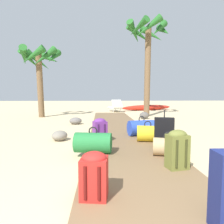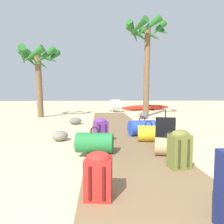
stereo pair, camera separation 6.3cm
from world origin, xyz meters
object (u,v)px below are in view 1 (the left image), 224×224
(duffel_bag_tan, at_px, (168,147))
(palm_tree_far_right, at_px, (148,41))
(duffel_bag_blue, at_px, (142,128))
(duffel_bag_yellow, at_px, (148,133))
(lounge_chair, at_px, (115,107))
(backpack_purple, at_px, (100,130))
(backpack_red, at_px, (94,174))
(backpack_olive, at_px, (177,148))
(palm_tree_far_left, at_px, (39,63))
(suitcase_black, at_px, (164,132))
(kayak, at_px, (147,107))
(duffel_bag_green, at_px, (93,143))

(duffel_bag_tan, xyz_separation_m, palm_tree_far_right, (1.21, 6.95, 3.56))
(palm_tree_far_right, bearing_deg, duffel_bag_blue, -104.26)
(duffel_bag_yellow, xyz_separation_m, lounge_chair, (-0.10, 8.75, 0.07))
(backpack_purple, bearing_deg, backpack_red, -91.28)
(duffel_bag_yellow, xyz_separation_m, duffel_bag_tan, (0.10, -1.09, -0.02))
(backpack_olive, bearing_deg, palm_tree_far_right, 80.35)
(duffel_bag_tan, bearing_deg, palm_tree_far_left, 121.06)
(suitcase_black, distance_m, palm_tree_far_left, 7.86)
(palm_tree_far_left, bearing_deg, backpack_purple, -62.91)
(duffel_bag_yellow, xyz_separation_m, duffel_bag_blue, (-0.00, 0.67, 0.02))
(backpack_red, relative_size, duffel_bag_blue, 0.65)
(backpack_purple, xyz_separation_m, palm_tree_far_right, (2.39, 5.86, 3.44))
(palm_tree_far_right, relative_size, kayak, 1.21)
(duffel_bag_tan, xyz_separation_m, kayak, (2.19, 10.99, -0.04))
(duffel_bag_yellow, bearing_deg, backpack_red, -114.66)
(duffel_bag_green, xyz_separation_m, duffel_bag_blue, (1.19, 1.51, 0.01))
(palm_tree_far_right, distance_m, kayak, 5.51)
(duffel_bag_yellow, relative_size, palm_tree_far_left, 0.15)
(backpack_red, relative_size, kayak, 0.12)
(backpack_purple, height_order, duffel_bag_yellow, backpack_purple)
(lounge_chair, bearing_deg, backpack_red, -95.23)
(duffel_bag_tan, bearing_deg, backpack_olive, -96.69)
(backpack_red, xyz_separation_m, duffel_bag_blue, (1.13, 3.13, -0.06))
(backpack_purple, xyz_separation_m, duffel_bag_blue, (1.07, 0.68, -0.08))
(duffel_bag_yellow, bearing_deg, suitcase_black, -68.04)
(suitcase_black, distance_m, palm_tree_far_right, 7.32)
(duffel_bag_green, height_order, duffel_bag_tan, duffel_bag_green)
(duffel_bag_blue, bearing_deg, backpack_purple, -147.63)
(duffel_bag_green, xyz_separation_m, duffel_bag_yellow, (1.20, 0.84, -0.01))
(backpack_red, bearing_deg, duffel_bag_green, 92.41)
(duffel_bag_green, bearing_deg, palm_tree_far_left, 113.16)
(backpack_purple, height_order, duffel_bag_green, backpack_purple)
(backpack_red, height_order, backpack_olive, backpack_olive)
(backpack_olive, xyz_separation_m, palm_tree_far_left, (-4.03, 7.41, 2.28))
(duffel_bag_yellow, relative_size, duffel_bag_blue, 0.72)
(suitcase_black, height_order, palm_tree_far_right, palm_tree_far_right)
(duffel_bag_green, height_order, palm_tree_far_left, palm_tree_far_left)
(backpack_red, xyz_separation_m, duffel_bag_tan, (1.23, 1.36, -0.10))
(palm_tree_far_right, bearing_deg, lounge_chair, 116.07)
(palm_tree_far_left, bearing_deg, backpack_red, -70.64)
(palm_tree_far_left, bearing_deg, duffel_bag_tan, -58.94)
(backpack_purple, xyz_separation_m, duffel_bag_tan, (1.17, -1.09, -0.12))
(duffel_bag_yellow, height_order, suitcase_black, suitcase_black)
(backpack_red, height_order, lounge_chair, lounge_chair)
(backpack_red, distance_m, duffel_bag_blue, 3.33)
(suitcase_black, xyz_separation_m, palm_tree_far_left, (-4.21, 6.24, 2.28))
(duffel_bag_tan, height_order, palm_tree_far_left, palm_tree_far_left)
(suitcase_black, xyz_separation_m, palm_tree_far_right, (1.10, 6.37, 3.42))
(backpack_purple, relative_size, duffel_bag_blue, 0.72)
(backpack_purple, relative_size, lounge_chair, 0.33)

